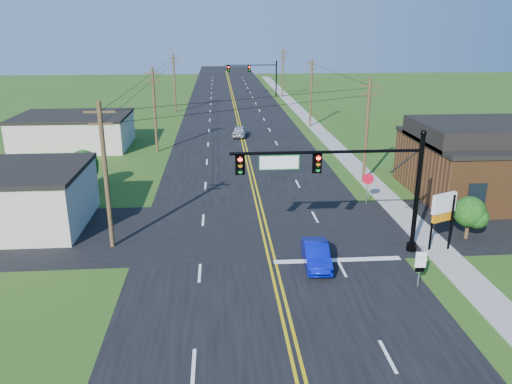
{
  "coord_description": "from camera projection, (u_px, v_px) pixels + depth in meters",
  "views": [
    {
      "loc": [
        -2.78,
        -18.97,
        13.0
      ],
      "look_at": [
        -0.56,
        10.0,
        3.36
      ],
      "focal_mm": 35.0,
      "sensor_mm": 36.0,
      "label": 1
    }
  ],
  "objects": [
    {
      "name": "road_cross",
      "position": [
        262.0,
        230.0,
        33.6
      ],
      "size": [
        70.0,
        10.0,
        0.04
      ],
      "primitive_type": "cube",
      "color": "black",
      "rests_on": "ground"
    },
    {
      "name": "utility_pole_right_b",
      "position": [
        311.0,
        92.0,
        66.9
      ],
      "size": [
        1.8,
        0.28,
        9.0
      ],
      "color": "#3C2A1B",
      "rests_on": "ground"
    },
    {
      "name": "signal_mast_far",
      "position": [
        254.0,
        73.0,
        96.85
      ],
      "size": [
        10.98,
        0.6,
        7.48
      ],
      "color": "black",
      "rests_on": "ground"
    },
    {
      "name": "shrub_corner",
      "position": [
        469.0,
        212.0,
        31.6
      ],
      "size": [
        2.0,
        2.0,
        2.86
      ],
      "color": "#3C2A1B",
      "rests_on": "ground"
    },
    {
      "name": "cream_bldg_far",
      "position": [
        74.0,
        131.0,
        56.25
      ],
      "size": [
        12.2,
        9.2,
        3.7
      ],
      "color": "beige",
      "rests_on": "ground"
    },
    {
      "name": "route_sign",
      "position": [
        420.0,
        264.0,
        25.8
      ],
      "size": [
        0.58,
        0.1,
        2.33
      ],
      "rotation": [
        0.0,
        0.0,
        -0.04
      ],
      "color": "slate",
      "rests_on": "ground"
    },
    {
      "name": "stop_sign",
      "position": [
        368.0,
        182.0,
        37.94
      ],
      "size": [
        0.83,
        0.37,
        2.46
      ],
      "rotation": [
        0.0,
        0.0,
        -0.38
      ],
      "color": "slate",
      "rests_on": "ground"
    },
    {
      "name": "blue_car",
      "position": [
        316.0,
        255.0,
        28.38
      ],
      "size": [
        1.58,
        4.0,
        1.29
      ],
      "primitive_type": "imported",
      "rotation": [
        0.0,
        0.0,
        -0.05
      ],
      "color": "#0812B1",
      "rests_on": "ground"
    },
    {
      "name": "tree_left",
      "position": [
        84.0,
        164.0,
        41.37
      ],
      "size": [
        2.4,
        2.4,
        3.37
      ],
      "color": "#3C2A1B",
      "rests_on": "ground"
    },
    {
      "name": "road_main",
      "position": [
        238.0,
        125.0,
        69.56
      ],
      "size": [
        16.0,
        220.0,
        0.04
      ],
      "primitive_type": "cube",
      "color": "black",
      "rests_on": "ground"
    },
    {
      "name": "cream_bldg_near",
      "position": [
        9.0,
        198.0,
        33.61
      ],
      "size": [
        10.2,
        8.2,
        4.1
      ],
      "color": "beige",
      "rests_on": "ground"
    },
    {
      "name": "pylon_sign",
      "position": [
        443.0,
        209.0,
        29.69
      ],
      "size": [
        1.72,
        0.96,
        3.66
      ],
      "rotation": [
        0.0,
        0.0,
        0.42
      ],
      "color": "black",
      "rests_on": "ground"
    },
    {
      "name": "utility_pole_left_a",
      "position": [
        106.0,
        174.0,
        29.54
      ],
      "size": [
        1.8,
        0.28,
        9.0
      ],
      "color": "#3C2A1B",
      "rests_on": "ground"
    },
    {
      "name": "utility_pole_left_c",
      "position": [
        174.0,
        82.0,
        78.75
      ],
      "size": [
        1.8,
        0.28,
        9.0
      ],
      "color": "#3C2A1B",
      "rests_on": "ground"
    },
    {
      "name": "tree_right_back",
      "position": [
        417.0,
        143.0,
        47.2
      ],
      "size": [
        3.0,
        3.0,
        4.1
      ],
      "color": "#3C2A1B",
      "rests_on": "ground"
    },
    {
      "name": "sidewalk",
      "position": [
        327.0,
        139.0,
        60.85
      ],
      "size": [
        2.0,
        160.0,
        0.08
      ],
      "primitive_type": "cube",
      "color": "gray",
      "rests_on": "ground"
    },
    {
      "name": "utility_pole_right_c",
      "position": [
        283.0,
        73.0,
        95.29
      ],
      "size": [
        1.8,
        0.28,
        9.0
      ],
      "color": "#3C2A1B",
      "rests_on": "ground"
    },
    {
      "name": "ground",
      "position": [
        286.0,
        333.0,
        22.25
      ],
      "size": [
        260.0,
        260.0,
        0.0
      ],
      "primitive_type": "plane",
      "color": "#2A4C15",
      "rests_on": "ground"
    },
    {
      "name": "brick_building",
      "position": [
        503.0,
        167.0,
        40.0
      ],
      "size": [
        14.2,
        11.2,
        4.7
      ],
      "color": "brown",
      "rests_on": "ground"
    },
    {
      "name": "utility_pole_right_a",
      "position": [
        367.0,
        130.0,
        42.3
      ],
      "size": [
        1.8,
        0.28,
        9.0
      ],
      "color": "#3C2A1B",
      "rests_on": "ground"
    },
    {
      "name": "utility_pole_left_b",
      "position": [
        155.0,
        109.0,
        53.2
      ],
      "size": [
        1.8,
        0.28,
        9.0
      ],
      "color": "#3C2A1B",
      "rests_on": "ground"
    },
    {
      "name": "signal_mast_main",
      "position": [
        343.0,
        178.0,
        28.64
      ],
      "size": [
        11.3,
        0.6,
        7.48
      ],
      "color": "black",
      "rests_on": "ground"
    },
    {
      "name": "distant_car",
      "position": [
        240.0,
        131.0,
        61.79
      ],
      "size": [
        2.24,
        4.28,
        1.39
      ],
      "primitive_type": "imported",
      "rotation": [
        0.0,
        0.0,
        2.99
      ],
      "color": "#B8B8BD",
      "rests_on": "ground"
    }
  ]
}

